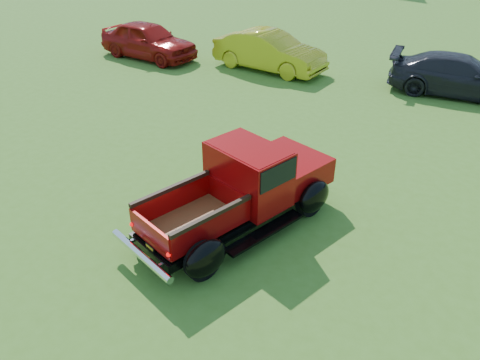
% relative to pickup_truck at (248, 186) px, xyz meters
% --- Properties ---
extents(ground, '(120.00, 120.00, 0.00)m').
position_rel_pickup_truck_xyz_m(ground, '(-0.21, -0.52, -0.79)').
color(ground, '#3B631C').
rests_on(ground, ground).
extents(pickup_truck, '(3.36, 4.77, 1.66)m').
position_rel_pickup_truck_xyz_m(pickup_truck, '(0.00, 0.00, 0.00)').
color(pickup_truck, black).
rests_on(pickup_truck, ground).
extents(show_car_red, '(4.56, 2.37, 1.48)m').
position_rel_pickup_truck_xyz_m(show_car_red, '(-8.71, 8.75, -0.05)').
color(show_car_red, maroon).
rests_on(show_car_red, ground).
extents(show_car_yellow, '(4.64, 2.26, 1.46)m').
position_rel_pickup_truck_xyz_m(show_car_yellow, '(-3.54, 9.45, -0.06)').
color(show_car_yellow, '#AEA417').
rests_on(show_car_yellow, ground).
extents(show_car_grey, '(4.64, 2.02, 1.33)m').
position_rel_pickup_truck_xyz_m(show_car_grey, '(3.29, 9.75, -0.13)').
color(show_car_grey, black).
rests_on(show_car_grey, ground).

